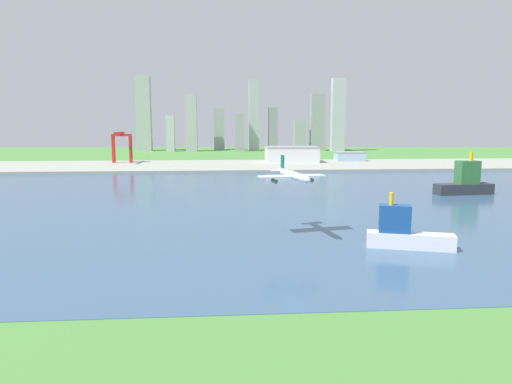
{
  "coord_description": "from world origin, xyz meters",
  "views": [
    {
      "loc": [
        -21.26,
        -55.81,
        50.7
      ],
      "look_at": [
        -5.86,
        154.79,
        19.11
      ],
      "focal_mm": 32.07,
      "sensor_mm": 36.0,
      "label": 1
    }
  ],
  "objects_px": {
    "ferry_boat": "(405,233)",
    "container_barge": "(465,182)",
    "warehouse_main": "(292,154)",
    "port_crane_red": "(121,140)",
    "warehouse_annex": "(350,156)",
    "airplane_landing": "(293,175)"
  },
  "relations": [
    {
      "from": "ferry_boat",
      "to": "warehouse_annex",
      "type": "bearing_deg",
      "value": 77.35
    },
    {
      "from": "airplane_landing",
      "to": "warehouse_annex",
      "type": "height_order",
      "value": "airplane_landing"
    },
    {
      "from": "ferry_boat",
      "to": "warehouse_main",
      "type": "xyz_separation_m",
      "value": [
        13.63,
        398.73,
        5.81
      ]
    },
    {
      "from": "warehouse_annex",
      "to": "port_crane_red",
      "type": "bearing_deg",
      "value": -178.41
    },
    {
      "from": "airplane_landing",
      "to": "warehouse_annex",
      "type": "relative_size",
      "value": 1.01
    },
    {
      "from": "ferry_boat",
      "to": "port_crane_red",
      "type": "height_order",
      "value": "port_crane_red"
    },
    {
      "from": "port_crane_red",
      "to": "warehouse_main",
      "type": "relative_size",
      "value": 0.72
    },
    {
      "from": "ferry_boat",
      "to": "container_barge",
      "type": "bearing_deg",
      "value": 53.93
    },
    {
      "from": "airplane_landing",
      "to": "warehouse_main",
      "type": "distance_m",
      "value": 377.29
    },
    {
      "from": "airplane_landing",
      "to": "container_barge",
      "type": "relative_size",
      "value": 0.88
    },
    {
      "from": "container_barge",
      "to": "airplane_landing",
      "type": "bearing_deg",
      "value": -141.84
    },
    {
      "from": "ferry_boat",
      "to": "container_barge",
      "type": "height_order",
      "value": "container_barge"
    },
    {
      "from": "port_crane_red",
      "to": "warehouse_main",
      "type": "bearing_deg",
      "value": -1.23
    },
    {
      "from": "port_crane_red",
      "to": "warehouse_annex",
      "type": "relative_size",
      "value": 1.25
    },
    {
      "from": "port_crane_red",
      "to": "warehouse_annex",
      "type": "xyz_separation_m",
      "value": [
        291.71,
        8.12,
        -21.88
      ]
    },
    {
      "from": "container_barge",
      "to": "warehouse_annex",
      "type": "bearing_deg",
      "value": 91.77
    },
    {
      "from": "port_crane_red",
      "to": "warehouse_annex",
      "type": "distance_m",
      "value": 292.65
    },
    {
      "from": "ferry_boat",
      "to": "port_crane_red",
      "type": "xyz_separation_m",
      "value": [
        -199.34,
        403.3,
        23.82
      ]
    },
    {
      "from": "ferry_boat",
      "to": "warehouse_main",
      "type": "relative_size",
      "value": 0.53
    },
    {
      "from": "airplane_landing",
      "to": "ferry_boat",
      "type": "height_order",
      "value": "airplane_landing"
    },
    {
      "from": "warehouse_main",
      "to": "warehouse_annex",
      "type": "relative_size",
      "value": 1.75
    },
    {
      "from": "container_barge",
      "to": "warehouse_main",
      "type": "height_order",
      "value": "container_barge"
    }
  ]
}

